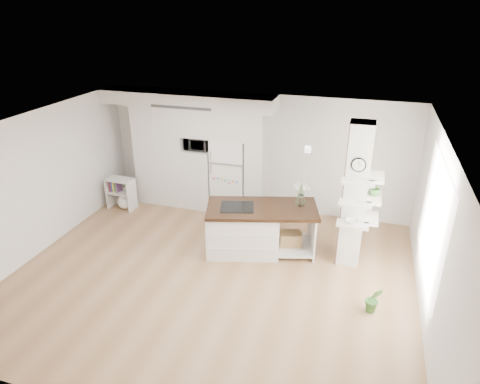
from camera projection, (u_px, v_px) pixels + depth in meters
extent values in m
cube|color=#A37B58|center=(212.00, 275.00, 7.70)|extent=(7.00, 6.00, 0.01)
cube|color=white|center=(207.00, 130.00, 6.60)|extent=(7.00, 6.00, 0.04)
cube|color=silver|center=(256.00, 153.00, 9.77)|extent=(7.00, 0.04, 2.70)
cube|color=silver|center=(110.00, 328.00, 4.53)|extent=(7.00, 0.04, 2.70)
cube|color=silver|center=(37.00, 184.00, 8.08)|extent=(0.04, 6.00, 2.70)
cube|color=silver|center=(435.00, 239.00, 6.22)|extent=(0.04, 6.00, 2.70)
cube|color=silver|center=(163.00, 154.00, 10.13)|extent=(1.20, 0.65, 2.40)
cube|color=silver|center=(200.00, 177.00, 10.09)|extent=(0.65, 0.65, 1.42)
cube|color=silver|center=(198.00, 121.00, 9.53)|extent=(0.65, 0.65, 0.65)
cube|color=silver|center=(230.00, 123.00, 9.33)|extent=(0.85, 0.65, 0.65)
cube|color=silver|center=(257.00, 164.00, 9.52)|extent=(0.40, 0.65, 2.40)
cube|color=silver|center=(187.00, 99.00, 9.37)|extent=(4.00, 0.70, 0.30)
cube|color=#262626|center=(181.00, 108.00, 9.12)|extent=(1.40, 0.04, 0.06)
cube|color=white|center=(230.00, 174.00, 9.83)|extent=(0.78, 0.66, 1.75)
cube|color=#B2B2B7|center=(225.00, 164.00, 9.38)|extent=(0.78, 0.01, 0.03)
cube|color=silver|center=(355.00, 196.00, 7.58)|extent=(0.40, 0.40, 2.70)
cube|color=tan|center=(343.00, 195.00, 7.64)|extent=(0.02, 0.40, 2.70)
cube|color=tan|center=(356.00, 192.00, 7.77)|extent=(0.40, 0.02, 2.70)
cylinder|color=black|center=(359.00, 165.00, 7.13)|extent=(0.25, 0.03, 0.25)
cylinder|color=white|center=(359.00, 165.00, 7.12)|extent=(0.21, 0.01, 0.21)
plane|color=white|center=(433.00, 221.00, 6.42)|extent=(0.00, 2.40, 2.40)
cylinder|color=white|center=(316.00, 173.00, 6.51)|extent=(0.12, 0.12, 0.10)
cube|color=silver|center=(243.00, 230.00, 8.32)|extent=(1.55, 1.22, 0.88)
cube|color=silver|center=(293.00, 245.00, 8.43)|extent=(0.94, 1.05, 0.04)
cube|color=silver|center=(312.00, 231.00, 8.29)|extent=(0.27, 0.87, 0.88)
cube|color=#391F11|center=(262.00, 209.00, 8.12)|extent=(2.28, 1.52, 0.06)
cube|color=black|center=(237.00, 207.00, 8.11)|extent=(0.74, 0.67, 0.01)
cube|color=tan|center=(291.00, 239.00, 8.37)|extent=(0.49, 0.41, 0.26)
cylinder|color=white|center=(301.00, 200.00, 8.14)|extent=(0.12, 0.12, 0.22)
cube|color=silver|center=(110.00, 192.00, 10.16)|extent=(0.05, 0.36, 0.75)
cube|color=silver|center=(132.00, 195.00, 9.97)|extent=(0.05, 0.36, 0.75)
cube|color=silver|center=(119.00, 179.00, 9.92)|extent=(0.65, 0.40, 0.03)
cube|color=silver|center=(121.00, 192.00, 10.05)|extent=(0.62, 0.40, 0.03)
sphere|color=white|center=(125.00, 201.00, 10.12)|extent=(0.36, 0.36, 0.36)
imported|color=#3A762F|center=(374.00, 299.00, 6.71)|extent=(0.29, 0.25, 0.47)
imported|color=#3A762F|center=(346.00, 217.00, 9.20)|extent=(0.34, 0.34, 0.53)
imported|color=#2D2D2D|center=(198.00, 143.00, 9.69)|extent=(0.54, 0.37, 0.30)
imported|color=#3A762F|center=(376.00, 187.00, 7.51)|extent=(0.27, 0.23, 0.30)
imported|color=white|center=(352.00, 221.00, 7.47)|extent=(0.22, 0.22, 0.05)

